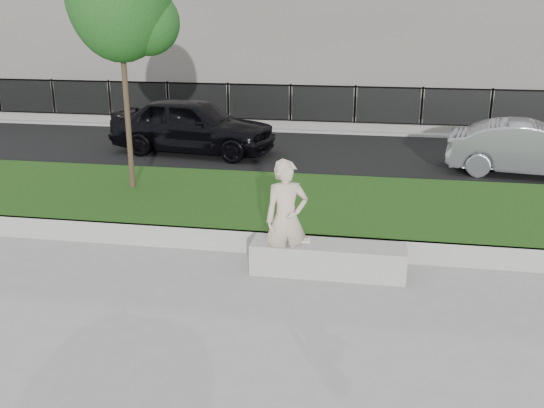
% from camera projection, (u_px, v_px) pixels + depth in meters
% --- Properties ---
extents(ground, '(90.00, 90.00, 0.00)m').
position_uv_depth(ground, '(221.00, 276.00, 9.74)').
color(ground, gray).
rests_on(ground, ground).
extents(grass_bank, '(34.00, 4.00, 0.40)m').
position_uv_depth(grass_bank, '(257.00, 206.00, 12.49)').
color(grass_bank, black).
rests_on(grass_bank, ground).
extents(grass_kerb, '(34.00, 0.08, 0.40)m').
position_uv_depth(grass_kerb, '(235.00, 241.00, 10.65)').
color(grass_kerb, '#A09D96').
rests_on(grass_kerb, ground).
extents(street, '(34.00, 7.00, 0.04)m').
position_uv_depth(street, '(293.00, 154.00, 17.69)').
color(street, black).
rests_on(street, ground).
extents(far_pavement, '(34.00, 3.00, 0.12)m').
position_uv_depth(far_pavement, '(311.00, 124.00, 21.90)').
color(far_pavement, gray).
rests_on(far_pavement, ground).
extents(iron_fence, '(32.00, 0.30, 1.50)m').
position_uv_depth(iron_fence, '(308.00, 116.00, 20.81)').
color(iron_fence, slate).
rests_on(iron_fence, far_pavement).
extents(stone_bench, '(2.47, 0.62, 0.51)m').
position_uv_depth(stone_bench, '(328.00, 259.00, 9.76)').
color(stone_bench, '#A09D96').
rests_on(stone_bench, ground).
extents(man, '(0.82, 0.69, 1.90)m').
position_uv_depth(man, '(286.00, 219.00, 9.51)').
color(man, beige).
rests_on(man, ground).
extents(book, '(0.25, 0.20, 0.03)m').
position_uv_depth(book, '(303.00, 240.00, 9.81)').
color(book, white).
rests_on(book, stone_bench).
extents(car_dark, '(4.99, 2.53, 1.63)m').
position_uv_depth(car_dark, '(193.00, 125.00, 17.52)').
color(car_dark, black).
rests_on(car_dark, street).
extents(car_silver, '(4.25, 1.98, 1.35)m').
position_uv_depth(car_silver, '(531.00, 149.00, 15.23)').
color(car_silver, gray).
rests_on(car_silver, street).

